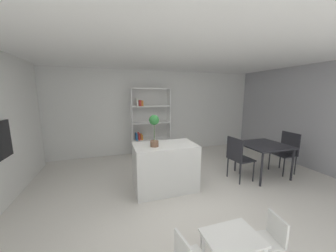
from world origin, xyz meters
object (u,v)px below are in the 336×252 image
object	(u,v)px
built_in_oven	(0,140)
dining_chair_window_side	(287,149)
child_table	(232,244)
dining_chair_island_side	(238,155)
potted_plant_on_island	(154,127)
child_chair_right	(270,238)
open_bookshelf	(148,124)
kitchen_island	(165,167)
dining_table	(264,148)

from	to	relation	value
built_in_oven	dining_chair_window_side	xyz separation A→B (m)	(5.59, -0.37, -0.56)
child_table	dining_chair_island_side	distance (m)	2.29
potted_plant_on_island	child_table	world-z (taller)	potted_plant_on_island
built_in_oven	child_chair_right	size ratio (longest dim) A/B	1.09
open_bookshelf	child_chair_right	size ratio (longest dim) A/B	3.59
kitchen_island	dining_chair_island_side	xyz separation A→B (m)	(1.58, -0.11, 0.11)
dining_chair_island_side	dining_chair_window_side	world-z (taller)	dining_chair_window_side
built_in_oven	open_bookshelf	xyz separation A→B (m)	(2.73, 1.77, -0.15)
dining_table	child_chair_right	bearing A→B (deg)	-133.07
child_table	child_chair_right	bearing A→B (deg)	-0.87
child_chair_right	dining_chair_window_side	xyz separation A→B (m)	(2.35, 1.78, 0.26)
child_chair_right	dining_chair_island_side	size ratio (longest dim) A/B	0.60
child_chair_right	dining_chair_window_side	world-z (taller)	dining_chair_window_side
kitchen_island	dining_table	world-z (taller)	kitchen_island
dining_chair_window_side	dining_chair_island_side	bearing A→B (deg)	-89.27
kitchen_island	dining_table	xyz separation A→B (m)	(2.27, -0.10, 0.21)
built_in_oven	open_bookshelf	bearing A→B (deg)	32.95
kitchen_island	child_chair_right	bearing A→B (deg)	-72.02
dining_chair_window_side	open_bookshelf	bearing A→B (deg)	-126.36
dining_table	dining_chair_island_side	xyz separation A→B (m)	(-0.69, -0.01, -0.10)
kitchen_island	open_bookshelf	xyz separation A→B (m)	(0.11, 2.03, 0.53)
built_in_oven	potted_plant_on_island	world-z (taller)	potted_plant_on_island
child_table	dining_chair_island_side	bearing A→B (deg)	50.60
built_in_oven	dining_chair_island_side	size ratio (longest dim) A/B	0.65
potted_plant_on_island	child_table	bearing A→B (deg)	-78.94
built_in_oven	open_bookshelf	distance (m)	3.26
built_in_oven	child_chair_right	bearing A→B (deg)	-33.53
child_chair_right	dining_table	xyz separation A→B (m)	(1.66, 1.78, 0.35)
child_chair_right	dining_chair_island_side	bearing A→B (deg)	159.31
built_in_oven	potted_plant_on_island	bearing A→B (deg)	-7.80
dining_chair_window_side	kitchen_island	bearing A→B (deg)	-91.53
potted_plant_on_island	kitchen_island	bearing A→B (deg)	16.55
potted_plant_on_island	dining_chair_window_side	bearing A→B (deg)	-0.68
kitchen_island	dining_chair_island_side	world-z (taller)	dining_chair_island_side
open_bookshelf	child_table	bearing A→B (deg)	-89.63
potted_plant_on_island	open_bookshelf	bearing A→B (deg)	81.13
child_chair_right	dining_chair_island_side	xyz separation A→B (m)	(0.97, 1.77, 0.25)
dining_chair_window_side	dining_table	bearing A→B (deg)	-89.60
dining_table	child_table	bearing A→B (deg)	-140.39
open_bookshelf	dining_chair_island_side	distance (m)	2.63
open_bookshelf	child_table	distance (m)	3.95
built_in_oven	child_table	distance (m)	3.57
potted_plant_on_island	open_bookshelf	size ratio (longest dim) A/B	0.29
potted_plant_on_island	dining_table	size ratio (longest dim) A/B	0.61
kitchen_island	dining_table	bearing A→B (deg)	-2.58
potted_plant_on_island	child_table	xyz separation A→B (m)	(0.35, -1.81, -0.89)
dining_chair_island_side	dining_table	bearing A→B (deg)	-93.59
child_table	potted_plant_on_island	bearing A→B (deg)	101.06
open_bookshelf	dining_chair_island_side	xyz separation A→B (m)	(1.47, -2.14, -0.42)
dining_chair_island_side	kitchen_island	bearing A→B (deg)	81.85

